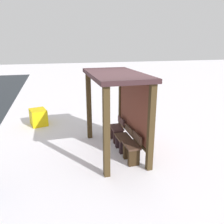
# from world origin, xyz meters

# --- Properties ---
(ground_plane) EXTENTS (60.00, 60.00, 0.00)m
(ground_plane) POSITION_xyz_m (0.00, 0.00, 0.00)
(ground_plane) COLOR silver
(bus_shelter) EXTENTS (2.60, 1.36, 2.27)m
(bus_shelter) POSITION_xyz_m (0.00, 0.18, 1.66)
(bus_shelter) COLOR #3D2D18
(bus_shelter) RESTS_ON ground
(bench_left_inside) EXTENTS (0.59, 0.35, 0.75)m
(bench_left_inside) POSITION_xyz_m (-0.69, 0.26, 0.31)
(bench_left_inside) COLOR #4A2F2C
(bench_left_inside) RESTS_ON ground
(bench_center_inside) EXTENTS (0.59, 0.38, 0.71)m
(bench_center_inside) POSITION_xyz_m (0.00, 0.26, 0.28)
(bench_center_inside) COLOR #4F392A
(bench_center_inside) RESTS_ON ground
(bench_right_inside) EXTENTS (0.59, 0.34, 0.78)m
(bench_right_inside) POSITION_xyz_m (0.69, 0.25, 0.32)
(bench_right_inside) COLOR #452E21
(bench_right_inside) RESTS_ON ground
(grit_bin) EXTENTS (0.81, 0.71, 0.61)m
(grit_bin) POSITION_xyz_m (-2.87, -2.22, 0.30)
(grit_bin) COLOR yellow
(grit_bin) RESTS_ON ground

